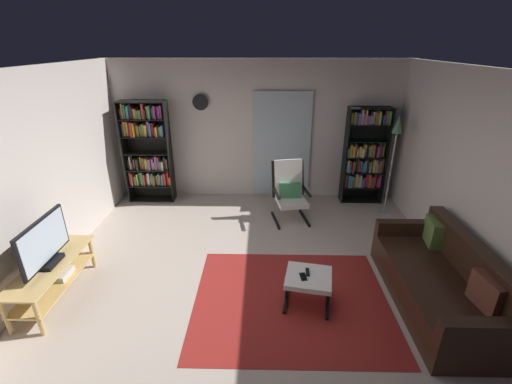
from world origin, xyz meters
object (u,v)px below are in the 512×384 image
object	(u,v)px
tv_stand	(54,274)
bookshelf_near_tv	(147,149)
lounge_armchair	(290,190)
television	(44,244)
wall_clock	(200,102)
leather_sofa	(441,283)
floor_lamp_by_shelf	(396,137)
bookshelf_near_sofa	(364,155)
cell_phone	(303,277)
ottoman	(308,280)
tv_remote	(307,272)

from	to	relation	value
tv_stand	bookshelf_near_tv	world-z (taller)	bookshelf_near_tv
tv_stand	lounge_armchair	size ratio (longest dim) A/B	1.28
bookshelf_near_tv	lounge_armchair	distance (m)	2.77
television	wall_clock	bearing A→B (deg)	66.51
leather_sofa	floor_lamp_by_shelf	size ratio (longest dim) A/B	1.13
bookshelf_near_tv	bookshelf_near_sofa	distance (m)	4.05
lounge_armchair	cell_phone	distance (m)	2.23
ottoman	floor_lamp_by_shelf	bearing A→B (deg)	55.37
cell_phone	floor_lamp_by_shelf	bearing A→B (deg)	48.20
bookshelf_near_tv	tv_remote	distance (m)	3.98
bookshelf_near_tv	lounge_armchair	xyz separation A→B (m)	(2.62, -0.72, -0.49)
tv_remote	wall_clock	size ratio (longest dim) A/B	0.50
bookshelf_near_sofa	floor_lamp_by_shelf	distance (m)	0.79
tv_remote	bookshelf_near_sofa	bearing A→B (deg)	68.12
leather_sofa	wall_clock	xyz separation A→B (m)	(-3.24, 3.09, 1.56)
television	ottoman	world-z (taller)	television
bookshelf_near_sofa	cell_phone	xyz separation A→B (m)	(-1.42, -2.99, -0.52)
television	tv_remote	world-z (taller)	television
bookshelf_near_sofa	ottoman	world-z (taller)	bookshelf_near_sofa
ottoman	cell_phone	bearing A→B (deg)	-155.58
television	bookshelf_near_sofa	size ratio (longest dim) A/B	0.48
floor_lamp_by_shelf	tv_remote	bearing A→B (deg)	-125.35
tv_stand	tv_remote	xyz separation A→B (m)	(3.01, -0.02, 0.10)
cell_phone	wall_clock	size ratio (longest dim) A/B	0.48
floor_lamp_by_shelf	wall_clock	world-z (taller)	wall_clock
leather_sofa	tv_remote	distance (m)	1.56
leather_sofa	lounge_armchair	distance (m)	2.70
tv_stand	tv_remote	bearing A→B (deg)	-0.47
television	wall_clock	distance (m)	3.53
leather_sofa	television	bearing A→B (deg)	179.77
bookshelf_near_tv	lounge_armchair	size ratio (longest dim) A/B	1.87
ottoman	cell_phone	world-z (taller)	cell_phone
lounge_armchair	floor_lamp_by_shelf	world-z (taller)	floor_lamp_by_shelf
lounge_armchair	tv_remote	size ratio (longest dim) A/B	7.10
bookshelf_near_sofa	tv_stand	bearing A→B (deg)	-146.65
wall_clock	tv_remote	bearing A→B (deg)	-61.42
ottoman	tv_remote	size ratio (longest dim) A/B	4.16
tv_stand	floor_lamp_by_shelf	distance (m)	5.37
television	bookshelf_near_sofa	xyz separation A→B (m)	(4.37, 2.89, 0.18)
leather_sofa	ottoman	world-z (taller)	leather_sofa
bookshelf_near_tv	wall_clock	world-z (taller)	wall_clock
television	bookshelf_near_sofa	world-z (taller)	bookshelf_near_sofa
bookshelf_near_sofa	floor_lamp_by_shelf	xyz separation A→B (m)	(0.33, -0.52, 0.49)
bookshelf_near_tv	tv_remote	world-z (taller)	bookshelf_near_tv
tv_stand	cell_phone	xyz separation A→B (m)	(2.96, -0.11, 0.09)
bookshelf_near_tv	bookshelf_near_sofa	xyz separation A→B (m)	(4.05, 0.04, -0.10)
cell_phone	floor_lamp_by_shelf	world-z (taller)	floor_lamp_by_shelf
tv_remote	floor_lamp_by_shelf	xyz separation A→B (m)	(1.69, 2.38, 1.00)
leather_sofa	ottoman	size ratio (longest dim) A/B	3.33
bookshelf_near_tv	cell_phone	bearing A→B (deg)	-48.22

